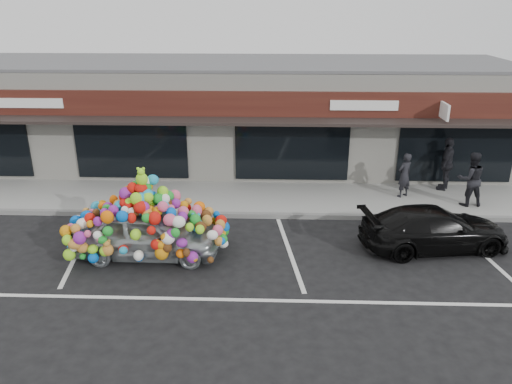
{
  "coord_description": "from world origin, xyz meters",
  "views": [
    {
      "loc": [
        2.3,
        -12.36,
        6.61
      ],
      "look_at": [
        1.81,
        1.4,
        1.32
      ],
      "focal_mm": 35.0,
      "sensor_mm": 36.0,
      "label": 1
    }
  ],
  "objects_px": {
    "pedestrian_b": "(471,179)",
    "pedestrian_c": "(447,164)",
    "toy_car": "(146,227)",
    "pedestrian_a": "(404,175)",
    "black_sedan": "(434,229)"
  },
  "relations": [
    {
      "from": "pedestrian_a",
      "to": "pedestrian_c",
      "type": "xyz_separation_m",
      "value": [
        1.69,
        0.79,
        0.18
      ]
    },
    {
      "from": "black_sedan",
      "to": "pedestrian_b",
      "type": "bearing_deg",
      "value": -43.79
    },
    {
      "from": "pedestrian_c",
      "to": "pedestrian_b",
      "type": "bearing_deg",
      "value": 42.99
    },
    {
      "from": "black_sedan",
      "to": "pedestrian_b",
      "type": "height_order",
      "value": "pedestrian_b"
    },
    {
      "from": "toy_car",
      "to": "pedestrian_a",
      "type": "distance_m",
      "value": 9.12
    },
    {
      "from": "black_sedan",
      "to": "pedestrian_a",
      "type": "bearing_deg",
      "value": -9.48
    },
    {
      "from": "black_sedan",
      "to": "pedestrian_a",
      "type": "xyz_separation_m",
      "value": [
        0.0,
        3.64,
        0.34
      ]
    },
    {
      "from": "pedestrian_b",
      "to": "black_sedan",
      "type": "bearing_deg",
      "value": 51.72
    },
    {
      "from": "pedestrian_b",
      "to": "pedestrian_c",
      "type": "bearing_deg",
      "value": -82.15
    },
    {
      "from": "pedestrian_b",
      "to": "pedestrian_c",
      "type": "distance_m",
      "value": 1.53
    },
    {
      "from": "pedestrian_a",
      "to": "pedestrian_b",
      "type": "bearing_deg",
      "value": 125.67
    },
    {
      "from": "black_sedan",
      "to": "pedestrian_b",
      "type": "relative_size",
      "value": 2.25
    },
    {
      "from": "pedestrian_a",
      "to": "pedestrian_b",
      "type": "relative_size",
      "value": 0.85
    },
    {
      "from": "toy_car",
      "to": "pedestrian_b",
      "type": "distance_m",
      "value": 10.66
    },
    {
      "from": "black_sedan",
      "to": "pedestrian_c",
      "type": "height_order",
      "value": "pedestrian_c"
    }
  ]
}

